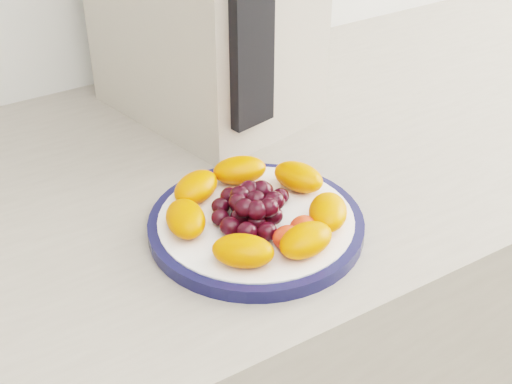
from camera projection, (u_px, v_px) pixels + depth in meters
plate_rim at (256, 225)px, 0.76m from camera, size 0.23×0.23×0.01m
plate_face at (256, 224)px, 0.76m from camera, size 0.21×0.21×0.02m
appliance_panel at (251, 23)px, 0.79m from camera, size 0.06×0.03×0.25m
fruit_plate at (258, 208)px, 0.74m from camera, size 0.20×0.20×0.03m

